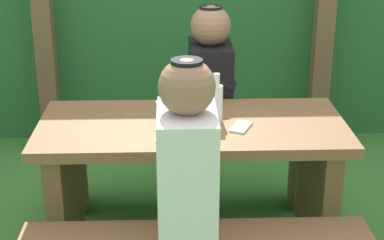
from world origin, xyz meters
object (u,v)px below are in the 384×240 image
bench_far (189,157)px  bottle_right (190,104)px  drinking_glass (164,111)px  bottle_left (216,101)px  picnic_table (192,167)px  person_white_shirt (187,158)px  bottle_center (177,96)px  person_black_coat (210,79)px  cell_phone (241,127)px

bench_far → bottle_right: size_ratio=6.16×
drinking_glass → bottle_right: bottle_right is taller
bottle_left → bottle_right: (-0.12, -0.02, -0.00)m
picnic_table → bottle_right: bearing=157.9°
bottle_left → bench_far: bearing=103.1°
person_white_shirt → bottle_center: size_ratio=3.07×
bench_far → person_white_shirt: bearing=-92.1°
bottle_center → bench_far: bearing=80.3°
bench_far → bottle_right: bearing=-90.9°
bench_far → person_white_shirt: (-0.04, -1.00, 0.45)m
person_black_coat → cell_phone: person_black_coat is taller
cell_phone → person_white_shirt: bearing=-96.8°
bottle_left → cell_phone: 0.17m
drinking_glass → bottle_left: 0.24m
bottle_right → bench_far: bearing=89.1°
person_white_shirt → bottle_right: 0.50m
person_white_shirt → cell_phone: person_white_shirt is taller
picnic_table → person_black_coat: size_ratio=1.95×
person_white_shirt → drinking_glass: size_ratio=7.84×
bench_far → bottle_center: (-0.07, -0.39, 0.49)m
person_white_shirt → bottle_center: person_white_shirt is taller
person_black_coat → picnic_table: bearing=-102.8°
bench_far → person_white_shirt: 1.10m
picnic_table → cell_phone: bearing=-18.2°
drinking_glass → cell_phone: 0.36m
picnic_table → person_white_shirt: (-0.04, -0.50, 0.28)m
picnic_table → cell_phone: size_ratio=10.00×
person_white_shirt → bottle_right: (0.03, 0.50, 0.04)m
person_black_coat → bottle_left: size_ratio=3.21×
bench_far → bottle_center: bearing=-99.7°
bench_far → drinking_glass: 0.66m
bottle_left → drinking_glass: bearing=177.7°
bottle_center → person_white_shirt: bearing=-87.1°
drinking_glass → cell_phone: drinking_glass is taller
picnic_table → person_black_coat: 0.58m
picnic_table → drinking_glass: bearing=165.9°
bench_far → drinking_glass: (-0.13, -0.47, 0.45)m
person_black_coat → cell_phone: bearing=-79.7°
person_black_coat → drinking_glass: 0.52m
bottle_right → bottle_center: bottle_center is taller
person_white_shirt → person_black_coat: (0.15, 0.99, 0.00)m
drinking_glass → bottle_left: size_ratio=0.41×
person_black_coat → bottle_right: bearing=-103.8°
bottle_center → cell_phone: size_ratio=1.67×
bench_far → cell_phone: size_ratio=10.00×
picnic_table → cell_phone: (0.22, -0.07, 0.23)m
bench_far → bottle_right: 0.70m
cell_phone → drinking_glass: bearing=-172.8°
picnic_table → bottle_center: (-0.07, 0.11, 0.32)m
bottle_left → picnic_table: bearing=-168.5°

